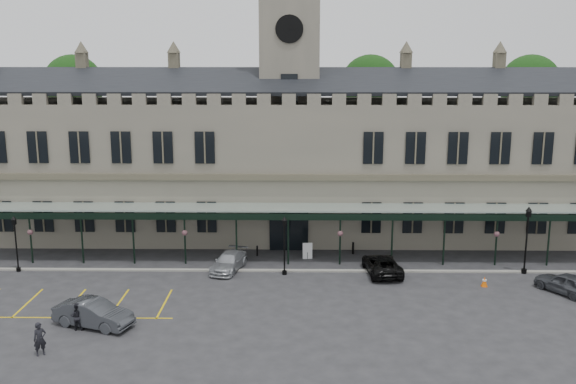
{
  "coord_description": "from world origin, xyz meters",
  "views": [
    {
      "loc": [
        0.66,
        -40.36,
        15.95
      ],
      "look_at": [
        0.0,
        6.0,
        6.0
      ],
      "focal_mm": 40.0,
      "sensor_mm": 36.0,
      "label": 1
    }
  ],
  "objects_px": {
    "lamp_post_left": "(16,239)",
    "traffic_cone": "(484,282)",
    "car_taxi": "(229,262)",
    "car_van": "(382,265)",
    "station_building": "(290,164)",
    "lamp_post_mid": "(284,240)",
    "lamp_post_right": "(527,234)",
    "car_right_a": "(566,283)",
    "sign_board": "(307,251)",
    "clock_tower": "(290,88)",
    "person_b": "(77,316)",
    "car_left_b": "(93,313)",
    "person_a": "(40,339)"
  },
  "relations": [
    {
      "from": "station_building",
      "to": "car_taxi",
      "type": "relative_size",
      "value": 13.22
    },
    {
      "from": "station_building",
      "to": "traffic_cone",
      "type": "relative_size",
      "value": 84.17
    },
    {
      "from": "station_building",
      "to": "lamp_post_mid",
      "type": "height_order",
      "value": "station_building"
    },
    {
      "from": "person_b",
      "to": "car_taxi",
      "type": "bearing_deg",
      "value": -125.89
    },
    {
      "from": "lamp_post_left",
      "to": "lamp_post_mid",
      "type": "distance_m",
      "value": 20.03
    },
    {
      "from": "lamp_post_mid",
      "to": "traffic_cone",
      "type": "xyz_separation_m",
      "value": [
        14.1,
        -2.31,
        -2.28
      ]
    },
    {
      "from": "station_building",
      "to": "car_right_a",
      "type": "distance_m",
      "value": 24.68
    },
    {
      "from": "lamp_post_mid",
      "to": "lamp_post_right",
      "type": "relative_size",
      "value": 0.87
    },
    {
      "from": "person_a",
      "to": "person_b",
      "type": "height_order",
      "value": "person_a"
    },
    {
      "from": "lamp_post_left",
      "to": "car_right_a",
      "type": "relative_size",
      "value": 1.01
    },
    {
      "from": "clock_tower",
      "to": "sign_board",
      "type": "relative_size",
      "value": 18.8
    },
    {
      "from": "sign_board",
      "to": "lamp_post_mid",
      "type": "bearing_deg",
      "value": -119.75
    },
    {
      "from": "car_van",
      "to": "station_building",
      "type": "bearing_deg",
      "value": -62.88
    },
    {
      "from": "lamp_post_left",
      "to": "traffic_cone",
      "type": "distance_m",
      "value": 34.31
    },
    {
      "from": "station_building",
      "to": "clock_tower",
      "type": "distance_m",
      "value": 6.64
    },
    {
      "from": "station_building",
      "to": "person_b",
      "type": "height_order",
      "value": "station_building"
    },
    {
      "from": "lamp_post_mid",
      "to": "car_right_a",
      "type": "height_order",
      "value": "lamp_post_mid"
    },
    {
      "from": "person_b",
      "to": "sign_board",
      "type": "bearing_deg",
      "value": -135.33
    },
    {
      "from": "station_building",
      "to": "car_van",
      "type": "relative_size",
      "value": 11.97
    },
    {
      "from": "person_a",
      "to": "lamp_post_mid",
      "type": "bearing_deg",
      "value": 11.64
    },
    {
      "from": "station_building",
      "to": "lamp_post_mid",
      "type": "distance_m",
      "value": 11.74
    },
    {
      "from": "lamp_post_right",
      "to": "person_b",
      "type": "bearing_deg",
      "value": -160.76
    },
    {
      "from": "lamp_post_left",
      "to": "car_left_b",
      "type": "relative_size",
      "value": 0.88
    },
    {
      "from": "car_taxi",
      "to": "clock_tower",
      "type": "bearing_deg",
      "value": 81.15
    },
    {
      "from": "traffic_cone",
      "to": "station_building",
      "type": "bearing_deg",
      "value": 135.94
    },
    {
      "from": "clock_tower",
      "to": "car_left_b",
      "type": "xyz_separation_m",
      "value": [
        -11.5,
        -20.59,
        -12.31
      ]
    },
    {
      "from": "lamp_post_right",
      "to": "car_left_b",
      "type": "relative_size",
      "value": 1.05
    },
    {
      "from": "station_building",
      "to": "clock_tower",
      "type": "height_order",
      "value": "clock_tower"
    },
    {
      "from": "car_taxi",
      "to": "car_van",
      "type": "height_order",
      "value": "car_van"
    },
    {
      "from": "clock_tower",
      "to": "lamp_post_mid",
      "type": "relative_size",
      "value": 5.59
    },
    {
      "from": "car_right_a",
      "to": "lamp_post_mid",
      "type": "bearing_deg",
      "value": -43.16
    },
    {
      "from": "lamp_post_right",
      "to": "car_right_a",
      "type": "bearing_deg",
      "value": -71.17
    },
    {
      "from": "lamp_post_left",
      "to": "car_van",
      "type": "height_order",
      "value": "lamp_post_left"
    },
    {
      "from": "lamp_post_right",
      "to": "traffic_cone",
      "type": "distance_m",
      "value": 5.41
    },
    {
      "from": "clock_tower",
      "to": "car_left_b",
      "type": "height_order",
      "value": "clock_tower"
    },
    {
      "from": "lamp_post_right",
      "to": "car_van",
      "type": "relative_size",
      "value": 1.02
    },
    {
      "from": "lamp_post_left",
      "to": "sign_board",
      "type": "distance_m",
      "value": 22.12
    },
    {
      "from": "station_building",
      "to": "traffic_cone",
      "type": "height_order",
      "value": "station_building"
    },
    {
      "from": "lamp_post_left",
      "to": "car_taxi",
      "type": "bearing_deg",
      "value": 1.85
    },
    {
      "from": "lamp_post_left",
      "to": "person_a",
      "type": "xyz_separation_m",
      "value": [
        7.07,
        -13.64,
        -1.61
      ]
    },
    {
      "from": "lamp_post_right",
      "to": "traffic_cone",
      "type": "relative_size",
      "value": 7.17
    },
    {
      "from": "station_building",
      "to": "clock_tower",
      "type": "xyz_separation_m",
      "value": [
        0.0,
        0.09,
        6.64
      ]
    },
    {
      "from": "clock_tower",
      "to": "sign_board",
      "type": "bearing_deg",
      "value": -78.49
    },
    {
      "from": "clock_tower",
      "to": "lamp_post_left",
      "type": "xyz_separation_m",
      "value": [
        -20.27,
        -10.78,
        -10.56
      ]
    },
    {
      "from": "lamp_post_right",
      "to": "car_taxi",
      "type": "height_order",
      "value": "lamp_post_right"
    },
    {
      "from": "lamp_post_mid",
      "to": "person_a",
      "type": "distance_m",
      "value": 18.6
    },
    {
      "from": "lamp_post_left",
      "to": "lamp_post_mid",
      "type": "xyz_separation_m",
      "value": [
        20.03,
        -0.4,
        0.08
      ]
    },
    {
      "from": "lamp_post_right",
      "to": "traffic_cone",
      "type": "xyz_separation_m",
      "value": [
        -3.75,
        -2.82,
        -2.68
      ]
    },
    {
      "from": "lamp_post_left",
      "to": "traffic_cone",
      "type": "relative_size",
      "value": 6.03
    },
    {
      "from": "person_b",
      "to": "lamp_post_left",
      "type": "bearing_deg",
      "value": -52.38
    }
  ]
}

